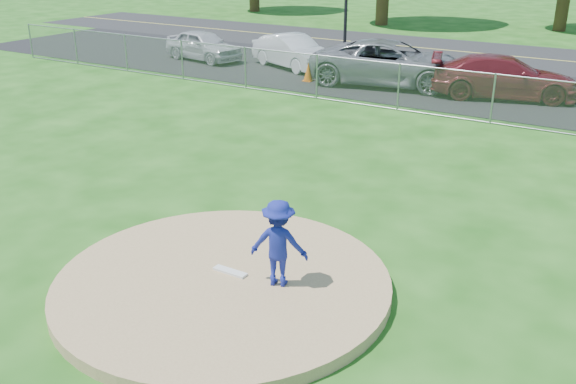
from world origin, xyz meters
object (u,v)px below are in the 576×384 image
at_px(parked_car_darkred, 504,77).
at_px(parked_car_silver, 203,45).
at_px(pitcher, 279,243).
at_px(traffic_cone, 308,72).
at_px(parked_car_white, 293,52).
at_px(parked_car_gray, 391,63).

bearing_deg(parked_car_darkred, parked_car_silver, 72.33).
relative_size(pitcher, traffic_cone, 1.95).
distance_m(parked_car_silver, parked_car_darkred, 13.30).
relative_size(traffic_cone, parked_car_white, 0.17).
distance_m(pitcher, parked_car_gray, 15.66).
height_order(parked_car_silver, parked_car_gray, parked_car_gray).
distance_m(traffic_cone, parked_car_silver, 6.36).
xyz_separation_m(pitcher, parked_car_gray, (-4.55, 14.99, -0.07)).
bearing_deg(pitcher, parked_car_silver, -66.58).
relative_size(parked_car_silver, parked_car_gray, 0.66).
xyz_separation_m(traffic_cone, parked_car_darkred, (7.08, 1.23, 0.36)).
relative_size(traffic_cone, parked_car_silver, 0.19).
bearing_deg(parked_car_darkred, traffic_cone, 82.66).
bearing_deg(parked_car_darkred, parked_car_white, 68.39).
relative_size(traffic_cone, parked_car_darkred, 0.15).
distance_m(pitcher, traffic_cone, 15.85).
distance_m(pitcher, parked_car_silver, 20.55).
bearing_deg(parked_car_silver, traffic_cone, -92.06).
bearing_deg(traffic_cone, parked_car_silver, 167.78).
distance_m(parked_car_gray, parked_car_darkred, 4.13).
distance_m(traffic_cone, parked_car_white, 2.71).
xyz_separation_m(traffic_cone, parked_car_white, (-1.88, 1.92, 0.33)).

